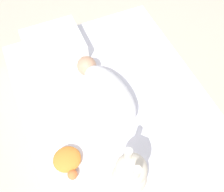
% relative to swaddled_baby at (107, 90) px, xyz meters
% --- Properties ---
extents(ground_plane, '(12.00, 12.00, 0.00)m').
position_rel_swaddled_baby_xyz_m(ground_plane, '(0.02, 0.03, -0.26)').
color(ground_plane, '#B2A893').
extents(bed_mattress, '(1.31, 1.03, 0.18)m').
position_rel_swaddled_baby_xyz_m(bed_mattress, '(0.02, 0.03, -0.18)').
color(bed_mattress, white).
rests_on(bed_mattress, ground_plane).
extents(burp_cloth, '(0.19, 0.18, 0.02)m').
position_rel_swaddled_baby_xyz_m(burp_cloth, '(-0.25, -0.08, -0.08)').
color(burp_cloth, white).
rests_on(burp_cloth, bed_mattress).
extents(swaddled_baby, '(0.51, 0.26, 0.18)m').
position_rel_swaddled_baby_xyz_m(swaddled_baby, '(0.00, 0.00, 0.00)').
color(swaddled_baby, white).
rests_on(swaddled_baby, bed_mattress).
extents(pillow, '(0.31, 0.35, 0.12)m').
position_rel_swaddled_baby_xyz_m(pillow, '(-0.46, -0.17, -0.03)').
color(pillow, white).
rests_on(pillow, bed_mattress).
extents(bunny_plush, '(0.16, 0.16, 0.33)m').
position_rel_swaddled_baby_xyz_m(bunny_plush, '(0.47, -0.09, 0.04)').
color(bunny_plush, beige).
rests_on(bunny_plush, bed_mattress).
extents(turtle_plush, '(0.17, 0.14, 0.06)m').
position_rel_swaddled_baby_xyz_m(turtle_plush, '(0.27, -0.32, -0.06)').
color(turtle_plush, orange).
rests_on(turtle_plush, bed_mattress).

